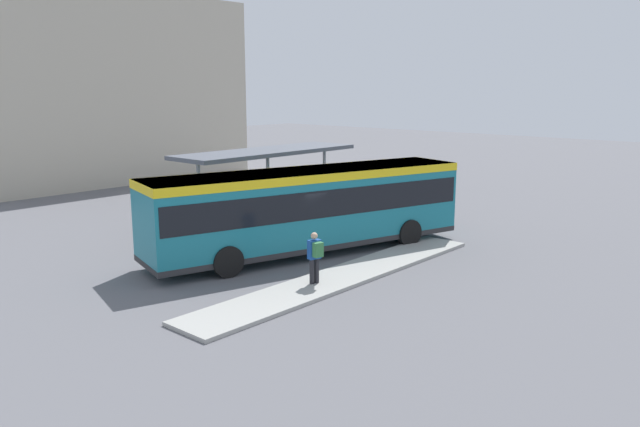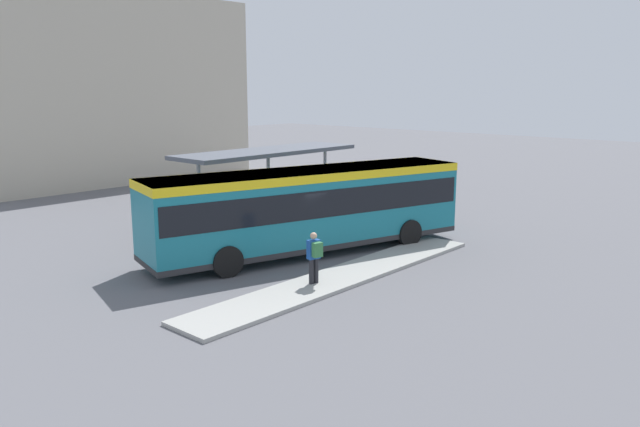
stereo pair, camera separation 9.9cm
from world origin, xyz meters
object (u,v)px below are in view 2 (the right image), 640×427
object	(u,v)px
city_bus	(309,205)
potted_planter_near_shelter	(294,218)
bicycle_blue	(374,197)
bicycle_orange	(363,195)
bicycle_white	(384,200)
bicycle_green	(401,201)
pedestrian_waiting	(314,255)

from	to	relation	value
city_bus	potted_planter_near_shelter	distance (m)	3.42
city_bus	bicycle_blue	distance (m)	10.74
bicycle_orange	potted_planter_near_shelter	world-z (taller)	potted_planter_near_shelter
city_bus	bicycle_white	distance (m)	10.20
bicycle_blue	bicycle_orange	size ratio (longest dim) A/B	0.89
bicycle_green	bicycle_white	bearing A→B (deg)	-169.65
pedestrian_waiting	bicycle_green	xyz separation A→B (m)	(12.71, 5.51, -0.72)
bicycle_orange	pedestrian_waiting	bearing A→B (deg)	129.45
pedestrian_waiting	potted_planter_near_shelter	size ratio (longest dim) A/B	1.26
bicycle_white	bicycle_blue	distance (m)	0.89
city_bus	bicycle_orange	xyz separation A→B (m)	(9.84, 5.12, -1.46)
bicycle_green	bicycle_orange	xyz separation A→B (m)	(0.06, 2.55, 0.04)
bicycle_white	bicycle_orange	distance (m)	1.74
bicycle_white	potted_planter_near_shelter	world-z (taller)	potted_planter_near_shelter
pedestrian_waiting	potted_planter_near_shelter	xyz separation A→B (m)	(4.79, 5.58, -0.38)
bicycle_white	bicycle_blue	world-z (taller)	bicycle_blue
bicycle_blue	potted_planter_near_shelter	bearing A→B (deg)	96.66
pedestrian_waiting	bicycle_green	size ratio (longest dim) A/B	1.07
bicycle_blue	potted_planter_near_shelter	world-z (taller)	potted_planter_near_shelter
bicycle_white	bicycle_blue	bearing A→B (deg)	-15.84
bicycle_green	bicycle_blue	bearing A→B (deg)	172.96
bicycle_orange	city_bus	bearing A→B (deg)	124.66
bicycle_blue	bicycle_orange	xyz separation A→B (m)	(0.10, 0.85, 0.04)
city_bus	bicycle_white	bearing A→B (deg)	35.99
bicycle_white	bicycle_orange	bearing A→B (deg)	-11.09
pedestrian_waiting	bicycle_orange	size ratio (longest dim) A/B	0.93
bicycle_blue	potted_planter_near_shelter	size ratio (longest dim) A/B	1.20
city_bus	bicycle_blue	bearing A→B (deg)	39.85
bicycle_blue	bicycle_orange	bearing A→B (deg)	-11.77
city_bus	potted_planter_near_shelter	size ratio (longest dim) A/B	9.77
bicycle_white	bicycle_orange	world-z (taller)	bicycle_orange
city_bus	pedestrian_waiting	world-z (taller)	city_bus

